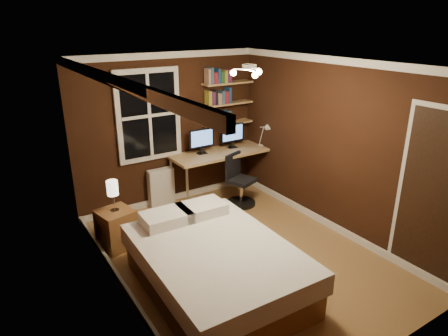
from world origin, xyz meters
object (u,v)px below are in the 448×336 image
bed (215,266)px  radiator (161,188)px  bedside_lamp (113,196)px  desk_lamp (264,135)px  desk (221,155)px  office_chair (239,186)px  monitor_left (202,141)px  nightstand (117,229)px  monitor_right (232,136)px

bed → radiator: size_ratio=3.32×
bed → radiator: bearing=81.6°
bedside_lamp → desk_lamp: desk_lamp is taller
bed → desk: desk is taller
desk_lamp → office_chair: desk_lamp is taller
monitor_left → bedside_lamp: bearing=-157.5°
desk → office_chair: size_ratio=2.00×
desk_lamp → radiator: bearing=167.7°
office_chair → radiator: bearing=129.6°
desk → monitor_left: monitor_left is taller
radiator → desk: 1.17m
nightstand → desk: desk is taller
monitor_left → monitor_right: same height
desk_lamp → office_chair: bearing=-159.9°
radiator → monitor_right: (1.33, -0.15, 0.73)m
radiator → office_chair: 1.31m
nightstand → desk_lamp: desk_lamp is taller
bed → radiator: (0.41, 2.40, 0.02)m
monitor_right → radiator: bearing=173.7°
bedside_lamp → desk_lamp: (2.90, 0.48, 0.29)m
desk → bedside_lamp: bearing=-163.0°
bedside_lamp → monitor_left: 1.94m
bed → desk: (1.46, 2.17, 0.47)m
radiator → desk_lamp: size_ratio=1.47×
bedside_lamp → office_chair: bedside_lamp is taller
radiator → desk_lamp: bearing=-12.3°
bedside_lamp → desk: 2.20m
office_chair → nightstand: bearing=165.5°
bedside_lamp → desk_lamp: size_ratio=0.99×
bedside_lamp → office_chair: 2.25m
radiator → desk_lamp: desk_lamp is taller
bedside_lamp → monitor_left: bearing=22.5°
radiator → monitor_left: (0.71, -0.15, 0.73)m
desk → desk_lamp: desk_lamp is taller
bed → desk: size_ratio=1.22×
office_chair → desk: bearing=81.5°
bedside_lamp → office_chair: size_ratio=0.49×
bed → monitor_left: size_ratio=4.78×
nightstand → monitor_left: bearing=10.3°
office_chair → monitor_right: bearing=49.1°
desk → bed: bearing=-124.0°
radiator → office_chair: office_chair is taller
radiator → monitor_right: bearing=-6.3°
desk → office_chair: office_chair is taller
bed → office_chair: (1.55, 1.74, 0.01)m
office_chair → desk_lamp: bearing=-0.1°
nightstand → office_chair: size_ratio=0.62×
radiator → desk_lamp: 2.02m
monitor_left → office_chair: monitor_left is taller
nightstand → radiator: bearing=27.6°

